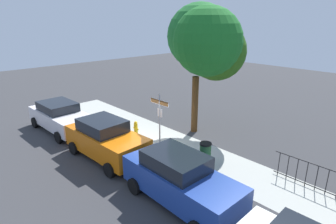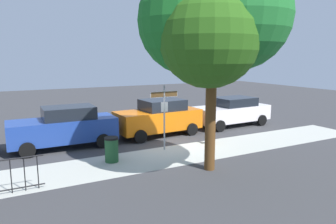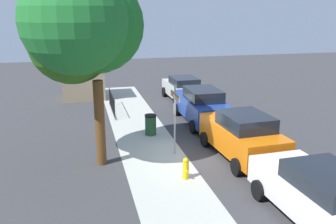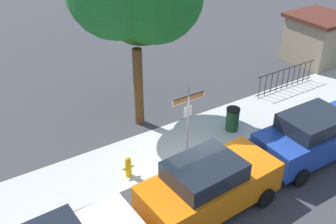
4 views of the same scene
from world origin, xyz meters
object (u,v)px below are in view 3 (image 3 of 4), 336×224
object	(u,v)px
car_orange	(242,135)
car_blue	(201,105)
shade_tree	(80,28)
car_silver	(183,88)
fire_hydrant	(186,168)
car_white	(322,195)
utility_shed	(83,79)
street_sign	(175,109)
trash_bin	(151,125)

from	to	relation	value
car_orange	car_blue	distance (m)	4.77
shade_tree	car_silver	size ratio (longest dim) A/B	1.72
fire_hydrant	car_orange	bearing A→B (deg)	-64.01
car_orange	car_blue	xyz separation A→B (m)	(4.77, 0.08, -0.00)
car_orange	fire_hydrant	bearing A→B (deg)	112.89
car_blue	car_white	bearing A→B (deg)	-178.04
car_orange	fire_hydrant	distance (m)	3.07
car_blue	utility_shed	xyz separation A→B (m)	(7.12, 5.83, 0.37)
street_sign	fire_hydrant	xyz separation A→B (m)	(-2.30, 0.20, -1.54)
car_white	car_blue	distance (m)	9.64
car_silver	trash_bin	size ratio (longest dim) A/B	4.28
shade_tree	utility_shed	world-z (taller)	shade_tree
car_blue	car_silver	size ratio (longest dim) A/B	1.10
fire_hydrant	trash_bin	size ratio (longest dim) A/B	0.80
car_orange	fire_hydrant	world-z (taller)	car_orange
street_sign	car_blue	bearing A→B (deg)	-32.59
street_sign	car_silver	world-z (taller)	street_sign
shade_tree	car_silver	bearing A→B (deg)	-36.36
utility_shed	car_white	bearing A→B (deg)	-160.20
car_white	street_sign	bearing A→B (deg)	21.87
car_blue	fire_hydrant	xyz separation A→B (m)	(-6.09, 2.63, -0.55)
street_sign	car_orange	distance (m)	2.87
car_orange	utility_shed	world-z (taller)	utility_shed
car_blue	car_silver	distance (m)	4.77
car_orange	utility_shed	bearing A→B (deg)	23.32
street_sign	shade_tree	size ratio (longest dim) A/B	0.39
utility_shed	trash_bin	bearing A→B (deg)	-160.86
car_silver	car_orange	bearing A→B (deg)	176.99
car_blue	fire_hydrant	distance (m)	6.66
utility_shed	fire_hydrant	bearing A→B (deg)	-166.39
utility_shed	trash_bin	distance (m)	8.88
street_sign	utility_shed	xyz separation A→B (m)	(10.92, 3.40, -0.61)
fire_hydrant	car_blue	bearing A→B (deg)	-23.32
shade_tree	car_orange	distance (m)	7.36
car_silver	utility_shed	world-z (taller)	utility_shed
shade_tree	car_blue	world-z (taller)	shade_tree
car_orange	car_silver	size ratio (longest dim) A/B	1.07
street_sign	fire_hydrant	distance (m)	2.77
street_sign	car_blue	xyz separation A→B (m)	(3.80, -2.43, -0.99)
shade_tree	street_sign	bearing A→B (deg)	-90.43
car_orange	trash_bin	bearing A→B (deg)	37.29
car_silver	utility_shed	bearing A→B (deg)	67.85
fire_hydrant	trash_bin	distance (m)	4.87
car_orange	trash_bin	world-z (taller)	car_orange
car_white	trash_bin	world-z (taller)	car_white
utility_shed	car_blue	bearing A→B (deg)	-140.71
street_sign	car_white	distance (m)	6.50
street_sign	car_white	xyz separation A→B (m)	(-5.84, -2.64, -1.06)
shade_tree	fire_hydrant	distance (m)	6.20
car_blue	car_orange	bearing A→B (deg)	-178.28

